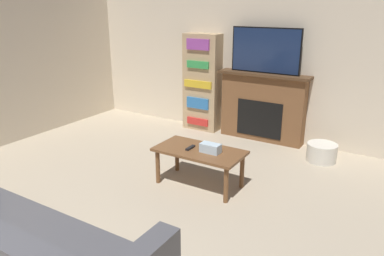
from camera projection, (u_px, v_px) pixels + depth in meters
name	position (u px, v px, depth m)	size (l,w,h in m)	color
wall_back	(256.00, 48.00, 5.53)	(6.76, 0.06, 2.70)	beige
fireplace	(263.00, 107.00, 5.57)	(1.36, 0.28, 1.02)	brown
tv	(265.00, 51.00, 5.29)	(1.02, 0.03, 0.64)	black
coffee_table	(199.00, 155.00, 4.17)	(0.99, 0.52, 0.43)	brown
tissue_box	(210.00, 148.00, 4.06)	(0.22, 0.12, 0.10)	silver
remote_control	(190.00, 148.00, 4.18)	(0.04, 0.15, 0.02)	black
bookshelf	(202.00, 83.00, 5.98)	(0.59, 0.29, 1.54)	tan
storage_basket	(322.00, 152.00, 4.91)	(0.39, 0.39, 0.24)	silver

